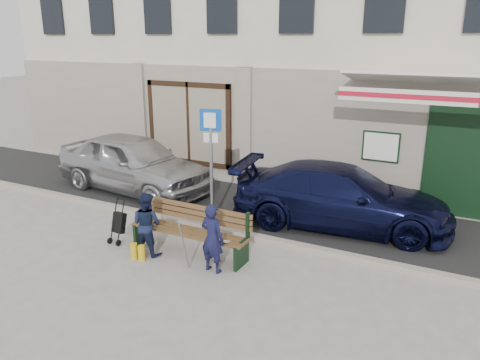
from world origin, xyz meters
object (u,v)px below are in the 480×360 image
Objects in this scene: car_silver at (133,163)px; stroller at (119,224)px; parking_sign at (211,149)px; woman at (147,224)px; car_navy at (341,197)px; bench at (187,231)px; man at (212,238)px.

stroller is at bearing -138.82° from car_silver.
woman is at bearing -112.58° from parking_sign.
parking_sign is (-2.59, -1.10, 1.01)m from car_navy.
woman is 1.37× the size of stroller.
car_navy is 3.47m from bench.
woman is at bearing -130.11° from car_silver.
car_navy is at bearing 50.49° from bench.
car_navy is 4.18m from woman.
stroller is (-2.30, 0.19, -0.24)m from man.
parking_sign is 2.47m from stroller.
man is at bearing 148.13° from car_navy.
car_navy is 1.93× the size of bench.
car_silver is 3.37m from stroller.
car_navy is at bearing 8.32° from parking_sign.
stroller is (1.90, -2.76, -0.38)m from car_silver.
woman is at bearing -150.12° from bench.
bench is at bearing 133.20° from car_navy.
car_silver is 1.79× the size of parking_sign.
car_navy is 3.38m from man.
bench is at bearing -90.86° from parking_sign.
car_navy reaches higher than stroller.
stroller is (-1.12, -1.78, -1.29)m from parking_sign.
man is 1.03× the size of woman.
woman reaches higher than bench.
bench is at bearing -21.65° from man.
man is 2.32m from stroller.
car_navy reaches higher than man.
bench is 2.70× the size of stroller.
parking_sign is 2.08× the size of woman.
car_navy is 3.69× the size of man.
bench is 0.91m from man.
car_navy reaches higher than woman.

